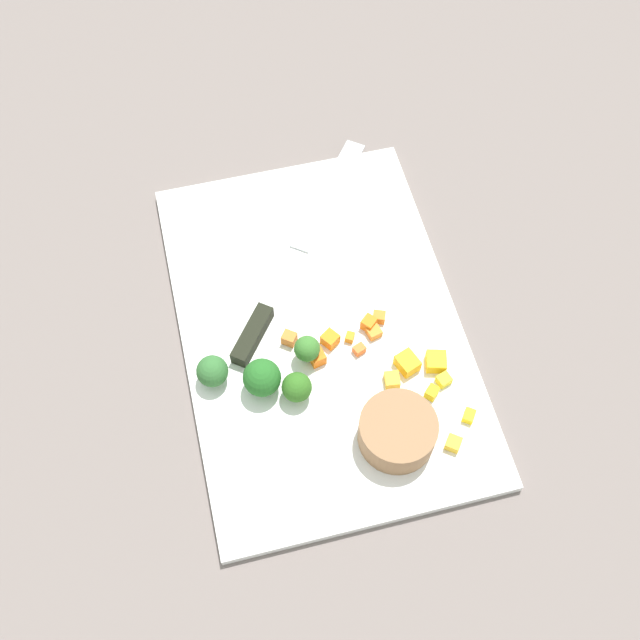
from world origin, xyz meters
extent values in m
plane|color=slate|center=(0.00, 0.00, 0.00)|extent=(4.00, 4.00, 0.00)
cube|color=white|center=(0.00, 0.00, 0.01)|extent=(0.46, 0.31, 0.01)
cylinder|color=#946A46|center=(-0.15, -0.04, 0.03)|extent=(0.08, 0.08, 0.04)
cube|color=silver|center=(0.17, -0.05, 0.01)|extent=(0.16, 0.13, 0.00)
cube|color=black|center=(0.00, 0.08, 0.02)|extent=(0.07, 0.06, 0.02)
cube|color=orange|center=(-0.03, -0.03, 0.02)|extent=(0.01, 0.01, 0.01)
cube|color=orange|center=(-0.02, -0.05, 0.02)|extent=(0.02, 0.02, 0.01)
cube|color=orange|center=(-0.03, -0.05, 0.02)|extent=(0.02, 0.02, 0.01)
cube|color=orange|center=(-0.01, -0.07, 0.02)|extent=(0.02, 0.02, 0.01)
cube|color=orange|center=(-0.02, -0.01, 0.02)|extent=(0.02, 0.02, 0.01)
cube|color=orange|center=(-0.01, 0.04, 0.02)|extent=(0.02, 0.02, 0.01)
cube|color=orange|center=(-0.04, -0.03, 0.02)|extent=(0.01, 0.01, 0.01)
cube|color=orange|center=(-0.04, 0.01, 0.02)|extent=(0.02, 0.02, 0.02)
cube|color=yellow|center=(-0.11, -0.09, 0.02)|extent=(0.02, 0.02, 0.01)
cube|color=yellow|center=(-0.17, -0.10, 0.02)|extent=(0.02, 0.02, 0.01)
cube|color=yellow|center=(-0.09, -0.06, 0.02)|extent=(0.02, 0.02, 0.01)
cube|color=yellow|center=(-0.10, -0.11, 0.02)|extent=(0.02, 0.02, 0.01)
cube|color=yellow|center=(-0.07, -0.08, 0.02)|extent=(0.03, 0.03, 0.02)
cube|color=yellow|center=(-0.08, -0.11, 0.02)|extent=(0.03, 0.03, 0.02)
cube|color=yellow|center=(-0.14, -0.12, 0.02)|extent=(0.02, 0.02, 0.01)
cylinder|color=#88C268|center=(-0.04, 0.13, 0.02)|extent=(0.01, 0.01, 0.01)
sphere|color=#336B32|center=(-0.04, 0.13, 0.03)|extent=(0.03, 0.03, 0.03)
cylinder|color=#87C36B|center=(-0.04, 0.02, 0.02)|extent=(0.01, 0.01, 0.02)
sphere|color=#39742C|center=(-0.04, 0.02, 0.03)|extent=(0.03, 0.03, 0.03)
cylinder|color=#98AD5B|center=(-0.08, 0.04, 0.02)|extent=(0.01, 0.01, 0.01)
sphere|color=#31691F|center=(-0.08, 0.04, 0.03)|extent=(0.03, 0.03, 0.03)
cylinder|color=#88C36B|center=(-0.06, 0.08, 0.02)|extent=(0.01, 0.01, 0.01)
sphere|color=#246523|center=(-0.06, 0.08, 0.04)|extent=(0.04, 0.04, 0.04)
camera|label=1|loc=(-0.40, 0.10, 0.76)|focal=42.89mm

